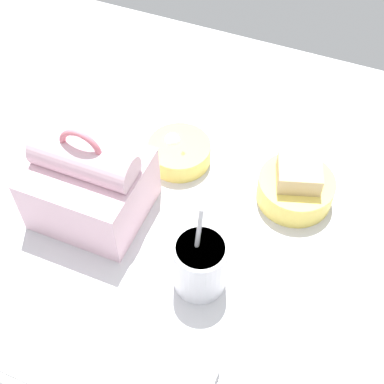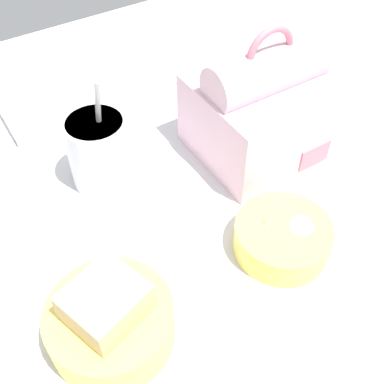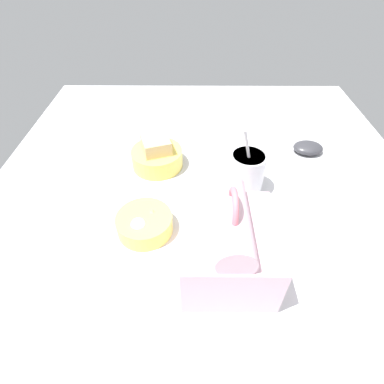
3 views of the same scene
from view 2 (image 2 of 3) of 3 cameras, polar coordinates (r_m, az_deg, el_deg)
name	(u,v)px [view 2 (image 2 of 3)]	position (r cm, az deg, el deg)	size (l,w,h in cm)	color
desk_surface	(192,201)	(67.21, 0.04, -1.03)	(140.00, 110.00, 2.00)	silver
keyboard	(96,88)	(85.68, -11.32, 12.00)	(31.99, 13.45, 2.10)	silver
lunch_bag	(263,109)	(69.92, 8.36, 9.68)	(18.40, 16.85, 19.82)	beige
soup_cup	(99,150)	(66.31, -10.95, 4.88)	(8.46, 8.46, 17.15)	silver
bento_bowl_sandwich	(110,320)	(52.57, -9.68, -14.69)	(13.57, 13.57, 8.64)	#EFD65B
bento_bowl_snacks	(282,237)	(60.14, 10.65, -5.22)	(11.94, 11.94, 5.23)	#EFD65B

